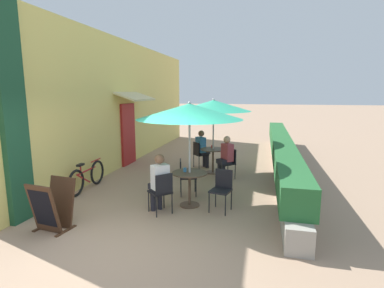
{
  "coord_description": "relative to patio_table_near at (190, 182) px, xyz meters",
  "views": [
    {
      "loc": [
        2.14,
        -4.02,
        2.49
      ],
      "look_at": [
        0.15,
        4.29,
        1.0
      ],
      "focal_mm": 28.0,
      "sensor_mm": 36.0,
      "label": 1
    }
  ],
  "objects": [
    {
      "name": "cafe_facade_wall",
      "position": [
        -3.16,
        3.79,
        1.54
      ],
      "size": [
        0.98,
        12.06,
        4.2
      ],
      "color": "#E0CC6B",
      "rests_on": "ground_plane"
    },
    {
      "name": "patio_table_mid",
      "position": [
        0.05,
        2.83,
        0.0
      ],
      "size": [
        0.78,
        0.78,
        0.76
      ],
      "color": "brown",
      "rests_on": "ground_plane"
    },
    {
      "name": "cafe_chair_mid_right",
      "position": [
        -0.5,
        3.32,
        -0.03
      ],
      "size": [
        0.56,
        0.56,
        0.87
      ],
      "rotation": [
        0.0,
        0.0,
        11.73
      ],
      "color": "black",
      "rests_on": "ground_plane"
    },
    {
      "name": "patio_table_near",
      "position": [
        0.0,
        0.0,
        0.0
      ],
      "size": [
        0.78,
        0.78,
        0.76
      ],
      "color": "brown",
      "rests_on": "ground_plane"
    },
    {
      "name": "bicycle_leaning",
      "position": [
        -2.82,
        0.44,
        -0.2
      ],
      "size": [
        0.12,
        1.66,
        0.75
      ],
      "rotation": [
        0.0,
        0.0,
        0.03
      ],
      "color": "black",
      "rests_on": "ground_plane"
    },
    {
      "name": "cafe_chair_near_right",
      "position": [
        0.73,
        -0.09,
        -0.03
      ],
      "size": [
        0.48,
        0.48,
        0.87
      ],
      "rotation": [
        0.0,
        0.0,
        9.19
      ],
      "color": "black",
      "rests_on": "ground_plane"
    },
    {
      "name": "planter_hedge",
      "position": [
        2.13,
        3.82,
        -0.01
      ],
      "size": [
        0.6,
        11.06,
        1.01
      ],
      "color": "gray",
      "rests_on": "ground_plane"
    },
    {
      "name": "seated_patron_mid_left",
      "position": [
        0.51,
        2.26,
        0.14
      ],
      "size": [
        0.51,
        0.51,
        1.25
      ],
      "rotation": [
        0.0,
        0.0,
        8.59
      ],
      "color": "#23232D",
      "rests_on": "ground_plane"
    },
    {
      "name": "cafe_chair_near_left",
      "position": [
        -0.44,
        -0.58,
        -0.03
      ],
      "size": [
        0.57,
        0.57,
        0.87
      ],
      "rotation": [
        0.0,
        0.0,
        7.1
      ],
      "color": "black",
      "rests_on": "ground_plane"
    },
    {
      "name": "patio_umbrella_near",
      "position": [
        0.0,
        0.0,
        1.54
      ],
      "size": [
        2.26,
        2.26,
        2.3
      ],
      "color": "#B7B7BC",
      "rests_on": "ground_plane"
    },
    {
      "name": "cafe_chair_near_back",
      "position": [
        -0.28,
        0.67,
        -0.03
      ],
      "size": [
        0.5,
        0.5,
        0.87
      ],
      "rotation": [
        0.0,
        0.0,
        11.29
      ],
      "color": "black",
      "rests_on": "ground_plane"
    },
    {
      "name": "menu_board",
      "position": [
        -2.14,
        -1.71,
        -0.1
      ],
      "size": [
        0.65,
        0.7,
        0.92
      ],
      "rotation": [
        0.0,
        0.0,
        -0.13
      ],
      "color": "#422819",
      "rests_on": "ground_plane"
    },
    {
      "name": "patio_umbrella_mid",
      "position": [
        0.05,
        2.83,
        1.54
      ],
      "size": [
        2.26,
        2.26,
        2.3
      ],
      "color": "#B7B7BC",
      "rests_on": "ground_plane"
    },
    {
      "name": "seated_patron_near_left",
      "position": [
        -0.52,
        -0.51,
        0.14
      ],
      "size": [
        0.51,
        0.51,
        1.25
      ],
      "rotation": [
        0.0,
        0.0,
        7.1
      ],
      "color": "#23232D",
      "rests_on": "ground_plane"
    },
    {
      "name": "seated_patron_mid_right",
      "position": [
        -0.42,
        3.39,
        0.14
      ],
      "size": [
        0.51,
        0.51,
        1.25
      ],
      "rotation": [
        0.0,
        0.0,
        11.73
      ],
      "color": "#23232D",
      "rests_on": "ground_plane"
    },
    {
      "name": "coffee_cup_mid",
      "position": [
        -0.01,
        2.99,
        0.25
      ],
      "size": [
        0.07,
        0.07,
        0.09
      ],
      "color": "#B73D3D",
      "rests_on": "patio_table_mid"
    },
    {
      "name": "coffee_cup_near",
      "position": [
        -0.12,
        0.03,
        0.25
      ],
      "size": [
        0.07,
        0.07,
        0.09
      ],
      "color": "teal",
      "rests_on": "patio_table_near"
    },
    {
      "name": "ground_plane",
      "position": [
        -0.62,
        -2.11,
        -0.55
      ],
      "size": [
        120.0,
        120.0,
        0.0
      ],
      "primitive_type": "plane",
      "color": "#9E7F66"
    },
    {
      "name": "cafe_chair_mid_left",
      "position": [
        0.59,
        2.34,
        -0.03
      ],
      "size": [
        0.56,
        0.56,
        0.87
      ],
      "rotation": [
        0.0,
        0.0,
        8.59
      ],
      "color": "black",
      "rests_on": "ground_plane"
    }
  ]
}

